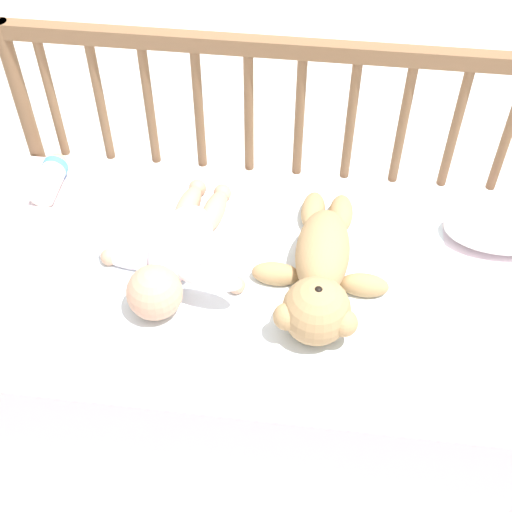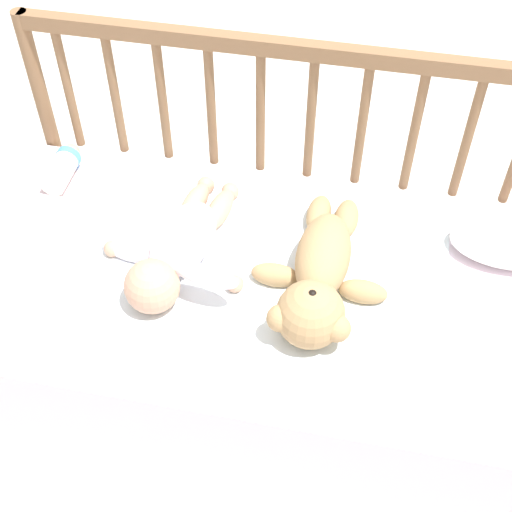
# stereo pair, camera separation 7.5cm
# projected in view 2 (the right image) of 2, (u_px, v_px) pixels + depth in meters

# --- Properties ---
(ground_plane) EXTENTS (12.00, 12.00, 0.00)m
(ground_plane) POSITION_uv_depth(u_px,v_px,m) (255.00, 404.00, 1.90)
(ground_plane) COLOR silver
(crib_mattress) EXTENTS (1.23, 0.66, 0.52)m
(crib_mattress) POSITION_uv_depth(u_px,v_px,m) (255.00, 349.00, 1.70)
(crib_mattress) COLOR silver
(crib_mattress) RESTS_ON ground_plane
(crib_rail) EXTENTS (1.23, 0.04, 0.88)m
(crib_rail) POSITION_uv_depth(u_px,v_px,m) (285.00, 138.00, 1.66)
(crib_rail) COLOR brown
(crib_rail) RESTS_ON ground_plane
(blanket) EXTENTS (0.84, 0.54, 0.01)m
(blanket) POSITION_uv_depth(u_px,v_px,m) (249.00, 263.00, 1.53)
(blanket) COLOR white
(blanket) RESTS_ON crib_mattress
(teddy_bear) EXTENTS (0.29, 0.43, 0.14)m
(teddy_bear) POSITION_uv_depth(u_px,v_px,m) (319.00, 277.00, 1.43)
(teddy_bear) COLOR tan
(teddy_bear) RESTS_ON crib_mattress
(baby) EXTENTS (0.33, 0.42, 0.11)m
(baby) POSITION_uv_depth(u_px,v_px,m) (177.00, 248.00, 1.50)
(baby) COLOR white
(baby) RESTS_ON crib_mattress
(small_pillow) EXTENTS (0.25, 0.14, 0.06)m
(small_pillow) POSITION_uv_depth(u_px,v_px,m) (508.00, 244.00, 1.53)
(small_pillow) COLOR white
(small_pillow) RESTS_ON crib_mattress
(baby_bottle) EXTENTS (0.06, 0.15, 0.06)m
(baby_bottle) POSITION_uv_depth(u_px,v_px,m) (63.00, 167.00, 1.70)
(baby_bottle) COLOR #F4E5CC
(baby_bottle) RESTS_ON crib_mattress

